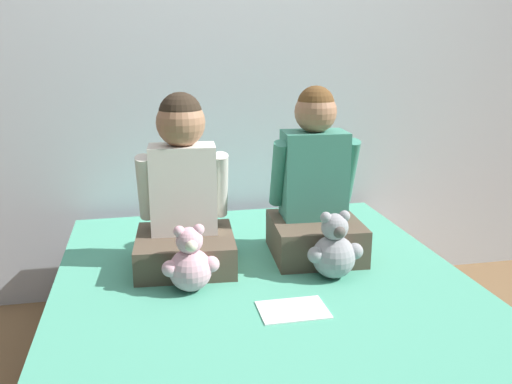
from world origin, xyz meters
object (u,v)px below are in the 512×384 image
Objects in this scene: child_on_left at (183,196)px; sign_card at (293,310)px; child_on_right at (315,190)px; bed at (275,363)px; teddy_bear_held_by_left_child at (190,263)px; teddy_bear_held_by_right_child at (334,250)px.

sign_card is (0.29, -0.45, -0.25)m from child_on_left.
child_on_left is 0.98× the size of child_on_right.
child_on_right is (0.24, 0.39, 0.47)m from bed.
teddy_bear_held_by_right_child is (0.50, 0.00, 0.01)m from teddy_bear_held_by_left_child.
teddy_bear_held_by_left_child is at bearing 178.07° from teddy_bear_held_by_right_child.
teddy_bear_held_by_right_child is 1.15× the size of sign_card.
child_on_right is 0.58m from teddy_bear_held_by_left_child.
child_on_right is at bearing 57.65° from bed.
teddy_bear_held_by_right_child is at bearing -3.45° from teddy_bear_held_by_left_child.
sign_card reaches higher than bed.
child_on_left is at bearing -176.81° from child_on_right.
child_on_right reaches higher than sign_card.
sign_card is at bearing -57.50° from bed.
child_on_right reaches higher than teddy_bear_held_by_right_child.
teddy_bear_held_by_left_child is 0.94× the size of teddy_bear_held_by_right_child.
bed is 0.43m from teddy_bear_held_by_right_child.
child_on_right reaches higher than child_on_left.
bed is at bearing -118.92° from child_on_right.
bed is at bearing -33.59° from teddy_bear_held_by_left_child.
bed is 8.31× the size of teddy_bear_held_by_right_child.
teddy_bear_held_by_left_child is at bearing -150.82° from child_on_right.
teddy_bear_held_by_right_child is (-0.00, -0.24, -0.15)m from child_on_right.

